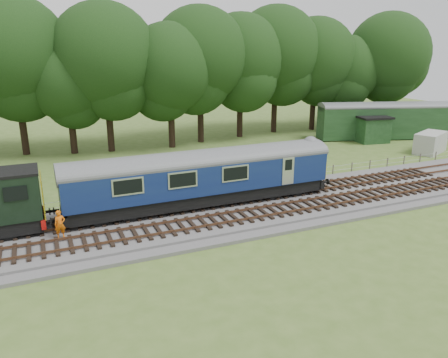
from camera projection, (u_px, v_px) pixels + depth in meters
name	position (u px, v px, depth m)	size (l,w,h in m)	color
ground	(253.00, 210.00, 29.73)	(120.00, 120.00, 0.00)	#466525
ballast	(253.00, 208.00, 29.68)	(70.00, 7.00, 0.35)	#4C4C4F
track_north	(244.00, 198.00, 30.84)	(67.20, 2.40, 0.21)	black
track_south	(264.00, 212.00, 28.20)	(67.20, 2.40, 0.21)	black
fence	(226.00, 191.00, 33.68)	(64.00, 0.12, 1.00)	#6B6054
tree_line	(164.00, 145.00, 49.03)	(70.00, 8.00, 18.00)	black
dmu_railcar	(202.00, 173.00, 29.01)	(18.05, 2.86, 3.88)	black
worker	(60.00, 224.00, 24.38)	(0.59, 0.39, 1.63)	orange
parked_coach	(389.00, 118.00, 51.93)	(16.79, 7.92, 4.27)	#1A391A
shed	(370.00, 128.00, 50.50)	(4.24, 4.24, 3.01)	#1A391A
caravan	(430.00, 143.00, 45.40)	(4.28, 2.09, 2.09)	#A5A6A1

